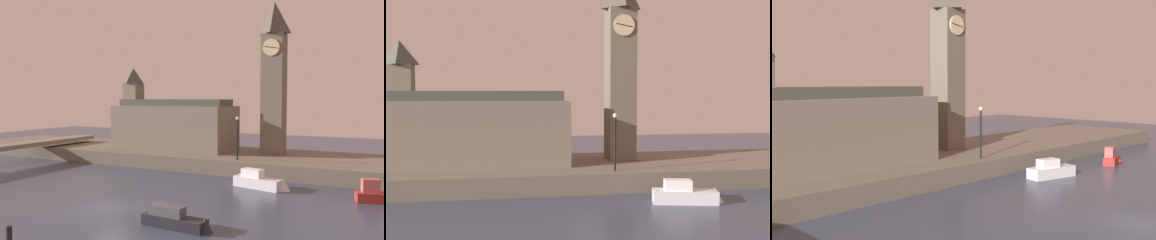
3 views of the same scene
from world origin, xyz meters
The scene contains 8 objects.
ground_plane centered at (0.00, 0.00, 0.00)m, with size 120.00×120.00×0.00m, color #384256.
far_embankment centered at (0.00, 20.00, 0.75)m, with size 70.00×12.00×1.50m, color #6B6051.
clock_tower centered at (5.70, 21.29, 10.11)m, with size 2.59×2.62×16.65m.
parliament_hall centered at (-6.89, 20.76, 4.51)m, with size 14.43×6.98×10.06m.
streetlamp centered at (3.69, 15.27, 4.17)m, with size 0.36×0.36×4.35m.
boat_ferry_white centered at (7.64, 10.62, 0.58)m, with size 5.08×2.33×1.64m.
boat_barge_dark centered at (6.27, -1.66, 0.47)m, with size 4.64×1.36×1.42m.
boat_dinghy_red centered at (16.56, 9.88, 0.59)m, with size 3.37×1.80×1.72m.
Camera 1 is at (17.29, -21.89, 7.69)m, focal length 37.14 mm.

